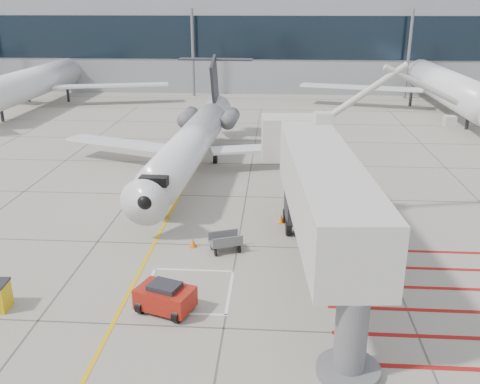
{
  "coord_description": "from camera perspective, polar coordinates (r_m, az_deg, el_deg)",
  "views": [
    {
      "loc": [
        2.01,
        -23.02,
        12.9
      ],
      "look_at": [
        0.0,
        6.0,
        2.5
      ],
      "focal_mm": 40.0,
      "sensor_mm": 36.0,
      "label": 1
    }
  ],
  "objects": [
    {
      "name": "bg_aircraft_b",
      "position": [
        76.05,
        -20.73,
        12.89
      ],
      "size": [
        33.23,
        36.93,
        11.08
      ],
      "primitive_type": null,
      "color": "silver",
      "rests_on": "ground_plane"
    },
    {
      "name": "ground_power_unit",
      "position": [
        28.45,
        14.53,
        -6.11
      ],
      "size": [
        2.27,
        1.55,
        1.66
      ],
      "primitive_type": null,
      "rotation": [
        0.0,
        0.0,
        0.16
      ],
      "color": "silver",
      "rests_on": "ground_plane"
    },
    {
      "name": "terminal_building",
      "position": [
        93.55,
        9.2,
        15.82
      ],
      "size": [
        180.0,
        28.0,
        14.0
      ],
      "primitive_type": "cube",
      "color": "gray",
      "rests_on": "ground_plane"
    },
    {
      "name": "cone_side",
      "position": [
        33.04,
        4.38,
        -2.85
      ],
      "size": [
        0.4,
        0.4,
        0.55
      ],
      "primitive_type": "cone",
      "color": "orange",
      "rests_on": "ground_plane"
    },
    {
      "name": "regional_jet",
      "position": [
        39.58,
        -5.98,
        6.47
      ],
      "size": [
        25.06,
        30.99,
        7.86
      ],
      "primitive_type": null,
      "rotation": [
        0.0,
        0.0,
        -0.04
      ],
      "color": "silver",
      "rests_on": "ground_plane"
    },
    {
      "name": "baggage_cart",
      "position": [
        29.24,
        -1.56,
        -5.36
      ],
      "size": [
        1.97,
        1.61,
        1.07
      ],
      "primitive_type": null,
      "rotation": [
        0.0,
        0.0,
        0.37
      ],
      "color": "#5B5B60",
      "rests_on": "ground_plane"
    },
    {
      "name": "jet_bridge",
      "position": [
        25.12,
        9.0,
        -1.19
      ],
      "size": [
        11.09,
        20.95,
        8.12
      ],
      "primitive_type": null,
      "rotation": [
        0.0,
        0.0,
        0.07
      ],
      "color": "beige",
      "rests_on": "ground_plane"
    },
    {
      "name": "terminal_glass_band",
      "position": [
        79.52,
        10.1,
        15.85
      ],
      "size": [
        180.0,
        0.1,
        6.0
      ],
      "primitive_type": "cube",
      "color": "black",
      "rests_on": "ground_plane"
    },
    {
      "name": "pushback_tug",
      "position": [
        24.06,
        -7.98,
        -10.99
      ],
      "size": [
        2.79,
        2.24,
        1.42
      ],
      "primitive_type": null,
      "rotation": [
        0.0,
        0.0,
        -0.34
      ],
      "color": "maroon",
      "rests_on": "ground_plane"
    },
    {
      "name": "bg_aircraft_c",
      "position": [
        72.29,
        20.76,
        12.78
      ],
      "size": [
        34.56,
        38.4,
        11.52
      ],
      "primitive_type": null,
      "color": "silver",
      "rests_on": "ground_plane"
    },
    {
      "name": "ground_plane",
      "position": [
        26.47,
        -0.91,
        -9.5
      ],
      "size": [
        260.0,
        260.0,
        0.0
      ],
      "primitive_type": "plane",
      "color": "gray",
      "rests_on": "ground"
    },
    {
      "name": "cone_nose",
      "position": [
        29.91,
        -5.02,
        -5.42
      ],
      "size": [
        0.37,
        0.37,
        0.51
      ],
      "primitive_type": "cone",
      "color": "#E35F0B",
      "rests_on": "ground_plane"
    }
  ]
}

